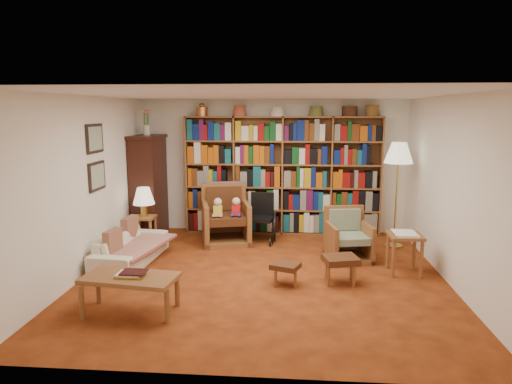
# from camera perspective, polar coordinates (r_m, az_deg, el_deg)

# --- Properties ---
(floor) EXTENTS (5.00, 5.00, 0.00)m
(floor) POSITION_cam_1_polar(r_m,az_deg,el_deg) (6.55, 0.97, -10.40)
(floor) COLOR #954017
(floor) RESTS_ON ground
(ceiling) EXTENTS (5.00, 5.00, 0.00)m
(ceiling) POSITION_cam_1_polar(r_m,az_deg,el_deg) (6.14, 1.04, 12.04)
(ceiling) COLOR white
(ceiling) RESTS_ON wall_back
(wall_back) EXTENTS (5.00, 0.00, 5.00)m
(wall_back) POSITION_cam_1_polar(r_m,az_deg,el_deg) (8.69, 2.03, 3.20)
(wall_back) COLOR white
(wall_back) RESTS_ON floor
(wall_front) EXTENTS (5.00, 0.00, 5.00)m
(wall_front) POSITION_cam_1_polar(r_m,az_deg,el_deg) (3.79, -1.36, -5.87)
(wall_front) COLOR white
(wall_front) RESTS_ON floor
(wall_left) EXTENTS (0.00, 5.00, 5.00)m
(wall_left) POSITION_cam_1_polar(r_m,az_deg,el_deg) (6.84, -20.38, 0.70)
(wall_left) COLOR white
(wall_left) RESTS_ON floor
(wall_right) EXTENTS (0.00, 5.00, 5.00)m
(wall_right) POSITION_cam_1_polar(r_m,az_deg,el_deg) (6.56, 23.36, 0.12)
(wall_right) COLOR white
(wall_right) RESTS_ON floor
(bookshelf) EXTENTS (3.60, 0.30, 2.42)m
(bookshelf) POSITION_cam_1_polar(r_m,az_deg,el_deg) (8.53, 3.32, 2.52)
(bookshelf) COLOR brown
(bookshelf) RESTS_ON floor
(curio_cabinet) EXTENTS (0.50, 0.95, 2.40)m
(curio_cabinet) POSITION_cam_1_polar(r_m,az_deg,el_deg) (8.64, -13.24, 0.92)
(curio_cabinet) COLOR #37170F
(curio_cabinet) RESTS_ON floor
(framed_pictures) EXTENTS (0.03, 0.52, 0.97)m
(framed_pictures) POSITION_cam_1_polar(r_m,az_deg,el_deg) (7.06, -19.39, 4.10)
(framed_pictures) COLOR black
(framed_pictures) RESTS_ON wall_left
(sofa) EXTENTS (1.65, 0.74, 0.47)m
(sofa) POSITION_cam_1_polar(r_m,az_deg,el_deg) (7.23, -15.37, -6.80)
(sofa) COLOR #F0E6CC
(sofa) RESTS_ON floor
(sofa_throw) EXTENTS (1.01, 1.55, 0.04)m
(sofa_throw) POSITION_cam_1_polar(r_m,az_deg,el_deg) (7.20, -15.02, -6.32)
(sofa_throw) COLOR beige
(sofa_throw) RESTS_ON sofa
(cushion_left) EXTENTS (0.16, 0.39, 0.38)m
(cushion_left) POSITION_cam_1_polar(r_m,az_deg,el_deg) (7.54, -15.48, -4.42)
(cushion_left) COLOR maroon
(cushion_left) RESTS_ON sofa
(cushion_right) EXTENTS (0.17, 0.37, 0.35)m
(cushion_right) POSITION_cam_1_polar(r_m,az_deg,el_deg) (6.91, -17.46, -5.85)
(cushion_right) COLOR maroon
(cushion_right) RESTS_ON sofa
(side_table_lamp) EXTENTS (0.36, 0.36, 0.50)m
(side_table_lamp) POSITION_cam_1_polar(r_m,az_deg,el_deg) (8.14, -13.72, -3.93)
(side_table_lamp) COLOR brown
(side_table_lamp) RESTS_ON floor
(table_lamp) EXTENTS (0.37, 0.37, 0.50)m
(table_lamp) POSITION_cam_1_polar(r_m,az_deg,el_deg) (8.04, -13.86, -0.60)
(table_lamp) COLOR gold
(table_lamp) RESTS_ON side_table_lamp
(armchair_leather) EXTENTS (1.01, 1.03, 1.03)m
(armchair_leather) POSITION_cam_1_polar(r_m,az_deg,el_deg) (8.13, -3.66, -3.27)
(armchair_leather) COLOR brown
(armchair_leather) RESTS_ON floor
(armchair_sage) EXTENTS (0.77, 0.78, 0.80)m
(armchair_sage) POSITION_cam_1_polar(r_m,az_deg,el_deg) (7.35, 11.44, -5.79)
(armchair_sage) COLOR brown
(armchair_sage) RESTS_ON floor
(wheelchair) EXTENTS (0.49, 0.68, 0.86)m
(wheelchair) POSITION_cam_1_polar(r_m,az_deg,el_deg) (8.13, 0.74, -3.43)
(wheelchair) COLOR black
(wheelchair) RESTS_ON floor
(floor_lamp) EXTENTS (0.47, 0.47, 1.78)m
(floor_lamp) POSITION_cam_1_polar(r_m,az_deg,el_deg) (7.94, 17.39, 4.18)
(floor_lamp) COLOR gold
(floor_lamp) RESTS_ON floor
(side_table_papers) EXTENTS (0.47, 0.47, 0.60)m
(side_table_papers) POSITION_cam_1_polar(r_m,az_deg,el_deg) (6.82, 18.12, -5.90)
(side_table_papers) COLOR brown
(side_table_papers) RESTS_ON floor
(footstool_a) EXTENTS (0.44, 0.41, 0.30)m
(footstool_a) POSITION_cam_1_polar(r_m,az_deg,el_deg) (6.15, 3.70, -9.38)
(footstool_a) COLOR #4C2214
(footstool_a) RESTS_ON floor
(footstool_b) EXTENTS (0.52, 0.47, 0.38)m
(footstool_b) POSITION_cam_1_polar(r_m,az_deg,el_deg) (6.27, 10.53, -8.53)
(footstool_b) COLOR #4C2214
(footstool_b) RESTS_ON floor
(coffee_table) EXTENTS (1.12, 0.67, 0.50)m
(coffee_table) POSITION_cam_1_polar(r_m,az_deg,el_deg) (5.49, -15.45, -10.59)
(coffee_table) COLOR brown
(coffee_table) RESTS_ON floor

